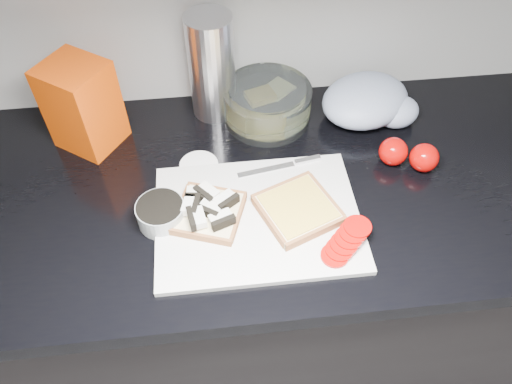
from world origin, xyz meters
TOP-DOWN VIEW (x-y plane):
  - base_cabinet at (0.00, 1.20)m, footprint 3.50×0.60m
  - countertop at (0.00, 1.20)m, footprint 3.50×0.64m
  - cutting_board at (-0.08, 1.10)m, footprint 0.40×0.30m
  - bread_left at (-0.18, 1.11)m, footprint 0.16×0.16m
  - bread_right at (-0.00, 1.10)m, footprint 0.19×0.19m
  - tomato_slices at (0.07, 1.01)m, footprint 0.12×0.11m
  - knife at (0.00, 1.23)m, footprint 0.18×0.04m
  - seed_tub at (-0.27, 1.12)m, footprint 0.09×0.09m
  - tub_lid at (-0.19, 1.26)m, footprint 0.10×0.10m
  - glass_bowl at (-0.03, 1.40)m, footprint 0.20×0.20m
  - bread_bag at (-0.43, 1.37)m, footprint 0.17×0.17m
  - steel_canister at (-0.15, 1.44)m, footprint 0.10×0.10m
  - grocery_bag at (0.21, 1.38)m, footprint 0.27×0.24m
  - whole_tomatoes at (0.25, 1.21)m, footprint 0.12×0.09m

SIDE VIEW (x-z plane):
  - base_cabinet at x=0.00m, z-range 0.00..0.86m
  - countertop at x=0.00m, z-range 0.86..0.90m
  - tub_lid at x=-0.19m, z-range 0.90..0.91m
  - cutting_board at x=-0.08m, z-range 0.90..0.91m
  - knife at x=0.00m, z-range 0.91..0.92m
  - bread_right at x=0.00m, z-range 0.91..0.93m
  - bread_left at x=-0.18m, z-range 0.90..0.95m
  - tomato_slices at x=0.07m, z-range 0.91..0.94m
  - seed_tub at x=-0.27m, z-range 0.90..0.95m
  - whole_tomatoes at x=0.25m, z-range 0.90..0.96m
  - glass_bowl at x=-0.03m, z-range 0.90..0.98m
  - grocery_bag at x=0.21m, z-range 0.90..0.99m
  - bread_bag at x=-0.43m, z-range 0.90..1.10m
  - steel_canister at x=-0.15m, z-range 0.90..1.15m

